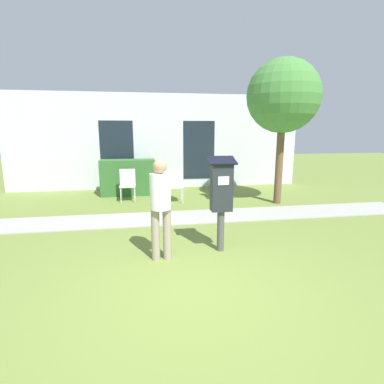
% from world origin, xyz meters
% --- Properties ---
extents(ground_plane, '(40.00, 40.00, 0.00)m').
position_xyz_m(ground_plane, '(0.00, 0.00, 0.00)').
color(ground_plane, olive).
extents(sidewalk, '(12.00, 1.10, 0.02)m').
position_xyz_m(sidewalk, '(0.00, 3.29, 0.01)').
color(sidewalk, '#A3A099').
rests_on(sidewalk, ground).
extents(building_facade, '(10.00, 0.26, 3.20)m').
position_xyz_m(building_facade, '(0.00, 7.16, 1.60)').
color(building_facade, silver).
rests_on(building_facade, ground).
extents(parking_meter, '(0.44, 0.31, 1.59)m').
position_xyz_m(parking_meter, '(0.68, 1.29, 1.02)').
color(parking_meter, '#4C4C4C').
rests_on(parking_meter, ground).
extents(person_standing, '(0.32, 0.32, 1.58)m').
position_xyz_m(person_standing, '(-0.33, 1.11, 0.93)').
color(person_standing, gray).
rests_on(person_standing, ground).
extents(outdoor_chair_left, '(0.44, 0.44, 0.90)m').
position_xyz_m(outdoor_chair_left, '(-1.01, 5.30, 0.53)').
color(outdoor_chair_left, silver).
rests_on(outdoor_chair_left, ground).
extents(outdoor_chair_middle, '(0.44, 0.44, 0.90)m').
position_xyz_m(outdoor_chair_middle, '(0.31, 4.97, 0.53)').
color(outdoor_chair_middle, silver).
rests_on(outdoor_chair_middle, ground).
extents(outdoor_chair_right, '(0.44, 0.44, 0.90)m').
position_xyz_m(outdoor_chair_right, '(1.62, 5.06, 0.53)').
color(outdoor_chair_right, silver).
rests_on(outdoor_chair_right, ground).
extents(hedge_row, '(1.66, 0.60, 1.10)m').
position_xyz_m(hedge_row, '(-1.03, 6.07, 0.55)').
color(hedge_row, '#33662D').
rests_on(hedge_row, ground).
extents(tree, '(1.90, 1.90, 3.82)m').
position_xyz_m(tree, '(3.10, 4.27, 2.84)').
color(tree, brown).
rests_on(tree, ground).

